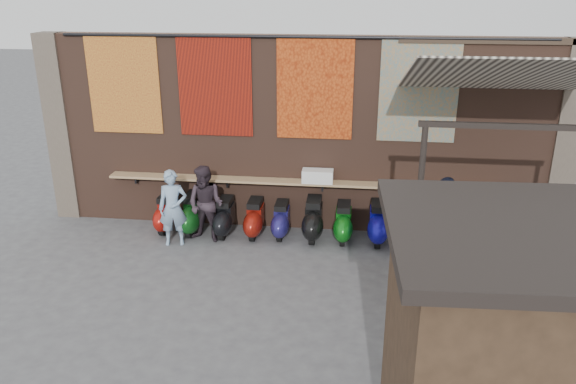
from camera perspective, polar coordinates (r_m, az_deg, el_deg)
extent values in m
plane|color=#474749|center=(9.88, -0.43, -9.51)|extent=(70.00, 70.00, 0.00)
cube|color=brown|center=(11.63, 1.26, 5.80)|extent=(10.00, 0.40, 4.00)
cube|color=#4C4238|center=(13.18, -21.99, 6.07)|extent=(0.50, 0.50, 4.00)
cube|color=#4C4238|center=(12.27, 26.27, 4.47)|extent=(0.50, 0.50, 4.00)
cube|color=#9E7A51|center=(11.54, 1.04, 1.01)|extent=(8.00, 0.32, 0.05)
cube|color=white|center=(11.43, 3.03, 1.62)|extent=(0.63, 0.30, 0.26)
cube|color=maroon|center=(12.10, -16.33, 10.42)|extent=(1.50, 0.02, 2.00)
cube|color=red|center=(11.50, -7.43, 10.57)|extent=(1.50, 0.02, 2.00)
cube|color=#C85019|center=(11.18, 2.74, 10.44)|extent=(1.50, 0.02, 2.00)
cube|color=teal|center=(11.21, 13.14, 9.97)|extent=(1.50, 0.02, 2.00)
cylinder|color=black|center=(11.07, 1.21, 15.47)|extent=(9.50, 0.06, 0.06)
imported|color=#82A0BE|center=(11.31, -11.60, -1.60)|extent=(0.63, 0.49, 1.55)
imported|color=#31262F|center=(11.33, -8.35, -1.26)|extent=(0.89, 0.77, 1.58)
imported|color=black|center=(10.34, 15.64, -3.30)|extent=(1.14, 0.93, 1.81)
imported|color=#545559|center=(9.05, 18.08, -7.35)|extent=(1.29, 1.16, 1.73)
imported|color=#7C704E|center=(10.14, 17.62, -4.39)|extent=(0.98, 0.94, 1.68)
cube|color=black|center=(6.02, 24.00, -17.02)|extent=(2.74, 2.11, 2.88)
cube|color=black|center=(5.30, 26.31, -3.86)|extent=(3.07, 2.42, 0.12)
cube|color=gold|center=(6.51, 22.00, -7.05)|extent=(1.20, 0.09, 0.50)
cube|color=#473321|center=(7.03, 20.86, -14.59)|extent=(2.21, 0.20, 0.06)
cube|color=beige|center=(9.79, 21.41, 10.94)|extent=(3.20, 3.28, 0.97)
cube|color=#33261C|center=(11.29, 19.78, 14.28)|extent=(3.30, 0.08, 0.12)
cube|color=black|center=(8.46, 23.32, 6.11)|extent=(3.00, 0.08, 0.08)
cylinder|color=black|center=(8.65, 12.98, -3.15)|extent=(0.09, 0.09, 3.10)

